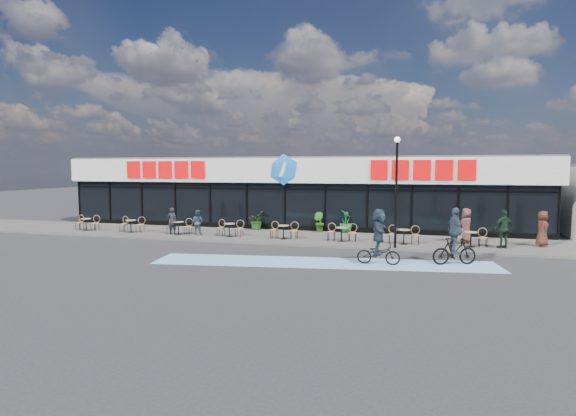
{
  "coord_description": "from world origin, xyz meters",
  "views": [
    {
      "loc": [
        7.41,
        -19.43,
        3.88
      ],
      "look_at": [
        1.15,
        3.5,
        1.77
      ],
      "focal_mm": 28.0,
      "sensor_mm": 36.0,
      "label": 1
    }
  ],
  "objects_px": {
    "lamp_post": "(396,182)",
    "potted_plant_mid": "(319,222)",
    "cyclist_a": "(379,239)",
    "cyclist_b": "(455,242)",
    "bistro_set_0": "(87,223)",
    "pedestrian_c": "(504,229)",
    "potted_plant_right": "(346,222)",
    "patron_right": "(197,222)",
    "potted_plant_left": "(256,220)",
    "pedestrian_b": "(542,229)",
    "pedestrian_a": "(466,226)",
    "patron_left": "(172,221)"
  },
  "relations": [
    {
      "from": "cyclist_a",
      "to": "cyclist_b",
      "type": "distance_m",
      "value": 3.04
    },
    {
      "from": "cyclist_b",
      "to": "pedestrian_a",
      "type": "bearing_deg",
      "value": 79.02
    },
    {
      "from": "potted_plant_left",
      "to": "patron_left",
      "type": "distance_m",
      "value": 5.06
    },
    {
      "from": "bistro_set_0",
      "to": "patron_right",
      "type": "bearing_deg",
      "value": 0.73
    },
    {
      "from": "patron_left",
      "to": "pedestrian_b",
      "type": "relative_size",
      "value": 0.9
    },
    {
      "from": "potted_plant_left",
      "to": "cyclist_b",
      "type": "relative_size",
      "value": 0.5
    },
    {
      "from": "potted_plant_right",
      "to": "cyclist_b",
      "type": "relative_size",
      "value": 0.57
    },
    {
      "from": "bistro_set_0",
      "to": "patron_left",
      "type": "distance_m",
      "value": 5.93
    },
    {
      "from": "potted_plant_left",
      "to": "bistro_set_0",
      "type": "bearing_deg",
      "value": -163.22
    },
    {
      "from": "pedestrian_b",
      "to": "cyclist_b",
      "type": "distance_m",
      "value": 6.71
    },
    {
      "from": "patron_right",
      "to": "cyclist_b",
      "type": "distance_m",
      "value": 14.07
    },
    {
      "from": "pedestrian_a",
      "to": "cyclist_b",
      "type": "xyz_separation_m",
      "value": [
        -1.0,
        -5.16,
        -0.04
      ]
    },
    {
      "from": "lamp_post",
      "to": "potted_plant_mid",
      "type": "distance_m",
      "value": 6.86
    },
    {
      "from": "patron_left",
      "to": "pedestrian_b",
      "type": "distance_m",
      "value": 19.35
    },
    {
      "from": "patron_left",
      "to": "cyclist_a",
      "type": "distance_m",
      "value": 12.79
    },
    {
      "from": "patron_left",
      "to": "patron_right",
      "type": "relative_size",
      "value": 1.1
    },
    {
      "from": "pedestrian_c",
      "to": "cyclist_a",
      "type": "xyz_separation_m",
      "value": [
        -5.49,
        -4.73,
        0.0
      ]
    },
    {
      "from": "patron_right",
      "to": "cyclist_a",
      "type": "relative_size",
      "value": 0.63
    },
    {
      "from": "potted_plant_mid",
      "to": "potted_plant_right",
      "type": "xyz_separation_m",
      "value": [
        1.61,
        0.0,
        0.07
      ]
    },
    {
      "from": "pedestrian_a",
      "to": "cyclist_a",
      "type": "relative_size",
      "value": 0.78
    },
    {
      "from": "bistro_set_0",
      "to": "patron_right",
      "type": "height_order",
      "value": "patron_right"
    },
    {
      "from": "bistro_set_0",
      "to": "potted_plant_right",
      "type": "relative_size",
      "value": 1.17
    },
    {
      "from": "potted_plant_right",
      "to": "patron_right",
      "type": "distance_m",
      "value": 8.6
    },
    {
      "from": "lamp_post",
      "to": "potted_plant_right",
      "type": "relative_size",
      "value": 3.98
    },
    {
      "from": "pedestrian_a",
      "to": "cyclist_b",
      "type": "height_order",
      "value": "cyclist_b"
    },
    {
      "from": "lamp_post",
      "to": "pedestrian_b",
      "type": "relative_size",
      "value": 3.03
    },
    {
      "from": "pedestrian_c",
      "to": "potted_plant_right",
      "type": "bearing_deg",
      "value": -50.01
    },
    {
      "from": "cyclist_b",
      "to": "lamp_post",
      "type": "bearing_deg",
      "value": 130.9
    },
    {
      "from": "lamp_post",
      "to": "patron_right",
      "type": "distance_m",
      "value": 11.37
    },
    {
      "from": "patron_right",
      "to": "potted_plant_left",
      "type": "bearing_deg",
      "value": -129.37
    },
    {
      "from": "pedestrian_b",
      "to": "potted_plant_mid",
      "type": "bearing_deg",
      "value": 95.33
    },
    {
      "from": "lamp_post",
      "to": "potted_plant_right",
      "type": "distance_m",
      "value": 5.88
    },
    {
      "from": "bistro_set_0",
      "to": "potted_plant_left",
      "type": "relative_size",
      "value": 1.32
    },
    {
      "from": "potted_plant_right",
      "to": "cyclist_b",
      "type": "bearing_deg",
      "value": -53.26
    },
    {
      "from": "bistro_set_0",
      "to": "pedestrian_c",
      "type": "relative_size",
      "value": 0.83
    },
    {
      "from": "potted_plant_right",
      "to": "cyclist_a",
      "type": "relative_size",
      "value": 0.58
    },
    {
      "from": "potted_plant_right",
      "to": "pedestrian_c",
      "type": "distance_m",
      "value": 8.55
    },
    {
      "from": "patron_right",
      "to": "pedestrian_a",
      "type": "height_order",
      "value": "pedestrian_a"
    },
    {
      "from": "patron_right",
      "to": "pedestrian_c",
      "type": "bearing_deg",
      "value": -178.98
    },
    {
      "from": "pedestrian_a",
      "to": "cyclist_a",
      "type": "height_order",
      "value": "cyclist_a"
    },
    {
      "from": "potted_plant_right",
      "to": "patron_left",
      "type": "distance_m",
      "value": 10.05
    },
    {
      "from": "pedestrian_b",
      "to": "cyclist_b",
      "type": "bearing_deg",
      "value": 154.67
    },
    {
      "from": "potted_plant_mid",
      "to": "patron_left",
      "type": "xyz_separation_m",
      "value": [
        -7.88,
        -3.31,
        0.19
      ]
    },
    {
      "from": "pedestrian_a",
      "to": "patron_right",
      "type": "bearing_deg",
      "value": -96.01
    },
    {
      "from": "potted_plant_right",
      "to": "bistro_set_0",
      "type": "bearing_deg",
      "value": -168.5
    },
    {
      "from": "lamp_post",
      "to": "pedestrian_b",
      "type": "height_order",
      "value": "lamp_post"
    },
    {
      "from": "potted_plant_mid",
      "to": "pedestrian_c",
      "type": "distance_m",
      "value": 10.07
    },
    {
      "from": "patron_right",
      "to": "cyclist_b",
      "type": "relative_size",
      "value": 0.61
    },
    {
      "from": "lamp_post",
      "to": "cyclist_a",
      "type": "distance_m",
      "value": 4.18
    },
    {
      "from": "bistro_set_0",
      "to": "pedestrian_b",
      "type": "bearing_deg",
      "value": 2.17
    }
  ]
}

